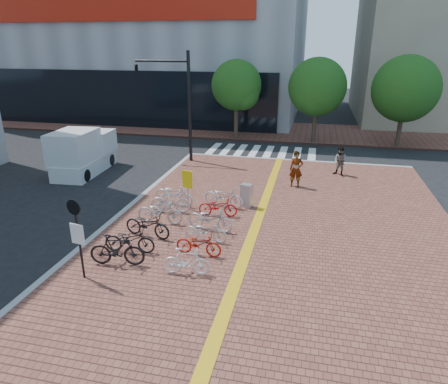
% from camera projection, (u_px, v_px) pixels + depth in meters
% --- Properties ---
extents(ground, '(120.00, 120.00, 0.00)m').
position_uv_depth(ground, '(198.00, 242.00, 15.29)').
color(ground, black).
rests_on(ground, ground).
extents(sidewalk, '(14.00, 34.00, 0.15)m').
position_uv_depth(sidewalk, '(256.00, 341.00, 10.07)').
color(sidewalk, brown).
rests_on(sidewalk, ground).
extents(tactile_strip, '(0.40, 34.00, 0.01)m').
position_uv_depth(tactile_strip, '(217.00, 333.00, 10.25)').
color(tactile_strip, gold).
rests_on(tactile_strip, sidewalk).
extents(kerb_west, '(0.25, 34.00, 0.15)m').
position_uv_depth(kerb_west, '(16.00, 304.00, 11.53)').
color(kerb_west, gray).
rests_on(kerb_west, ground).
extents(kerb_north, '(14.00, 0.25, 0.15)m').
position_uv_depth(kerb_north, '(295.00, 161.00, 25.60)').
color(kerb_north, gray).
rests_on(kerb_north, ground).
extents(far_sidewalk, '(70.00, 8.00, 0.15)m').
position_uv_depth(far_sidewalk, '(266.00, 131.00, 34.46)').
color(far_sidewalk, brown).
rests_on(far_sidewalk, ground).
extents(crosswalk, '(7.50, 4.00, 0.01)m').
position_uv_depth(crosswalk, '(261.00, 152.00, 27.98)').
color(crosswalk, silver).
rests_on(crosswalk, ground).
extents(street_trees, '(16.20, 4.60, 6.35)m').
position_uv_depth(street_trees, '(332.00, 89.00, 28.76)').
color(street_trees, '#38281E').
rests_on(street_trees, far_sidewalk).
extents(bike_0, '(1.92, 0.80, 1.12)m').
position_uv_depth(bike_0, '(117.00, 250.00, 13.25)').
color(bike_0, black).
rests_on(bike_0, sidewalk).
extents(bike_1, '(1.88, 0.81, 0.96)m').
position_uv_depth(bike_1, '(130.00, 240.00, 14.10)').
color(bike_1, black).
rests_on(bike_1, sidewalk).
extents(bike_2, '(2.01, 0.98, 1.01)m').
position_uv_depth(bike_2, '(147.00, 224.00, 15.23)').
color(bike_2, black).
rests_on(bike_2, sidewalk).
extents(bike_3, '(1.94, 0.70, 1.01)m').
position_uv_depth(bike_3, '(160.00, 212.00, 16.41)').
color(bike_3, '#B1B1B6').
rests_on(bike_3, sidewalk).
extents(bike_4, '(1.82, 0.72, 1.06)m').
position_uv_depth(bike_4, '(170.00, 201.00, 17.43)').
color(bike_4, silver).
rests_on(bike_4, sidewalk).
extents(bike_5, '(2.10, 1.09, 1.05)m').
position_uv_depth(bike_5, '(174.00, 194.00, 18.31)').
color(bike_5, silver).
rests_on(bike_5, sidewalk).
extents(bike_6, '(1.59, 0.62, 0.93)m').
position_uv_depth(bike_6, '(186.00, 261.00, 12.72)').
color(bike_6, white).
rests_on(bike_6, sidewalk).
extents(bike_7, '(1.68, 0.66, 0.87)m').
position_uv_depth(bike_7, '(199.00, 244.00, 13.92)').
color(bike_7, '#B0190C').
rests_on(bike_7, sidewalk).
extents(bike_8, '(1.64, 0.62, 0.85)m').
position_uv_depth(bike_8, '(206.00, 231.00, 14.90)').
color(bike_8, silver).
rests_on(bike_8, sidewalk).
extents(bike_9, '(1.97, 0.91, 1.00)m').
position_uv_depth(bike_9, '(210.00, 218.00, 15.78)').
color(bike_9, '#B5B6BA').
rests_on(bike_9, sidewalk).
extents(bike_10, '(1.71, 0.70, 0.88)m').
position_uv_depth(bike_10, '(218.00, 206.00, 17.11)').
color(bike_10, red).
rests_on(bike_10, sidewalk).
extents(bike_11, '(1.97, 1.00, 0.99)m').
position_uv_depth(bike_11, '(224.00, 196.00, 18.08)').
color(bike_11, silver).
rests_on(bike_11, sidewalk).
extents(pedestrian_a, '(0.72, 0.50, 1.88)m').
position_uv_depth(pedestrian_a, '(296.00, 169.00, 20.49)').
color(pedestrian_a, gray).
rests_on(pedestrian_a, sidewalk).
extents(pedestrian_b, '(0.98, 0.91, 1.61)m').
position_uv_depth(pedestrian_b, '(340.00, 161.00, 22.33)').
color(pedestrian_b, '#474B5A').
rests_on(pedestrian_b, sidewalk).
extents(utility_box, '(0.57, 0.48, 1.07)m').
position_uv_depth(utility_box, '(246.00, 196.00, 18.06)').
color(utility_box, '#B1B0B5').
rests_on(utility_box, sidewalk).
extents(yellow_sign, '(0.49, 0.18, 1.82)m').
position_uv_depth(yellow_sign, '(187.00, 183.00, 17.49)').
color(yellow_sign, '#B7B7BC').
rests_on(yellow_sign, sidewalk).
extents(notice_sign, '(0.49, 0.15, 2.68)m').
position_uv_depth(notice_sign, '(77.00, 230.00, 12.10)').
color(notice_sign, black).
rests_on(notice_sign, sidewalk).
extents(traffic_light_pole, '(3.56, 1.37, 6.64)m').
position_uv_depth(traffic_light_pole, '(165.00, 86.00, 24.20)').
color(traffic_light_pole, black).
rests_on(traffic_light_pole, sidewalk).
extents(box_truck, '(2.22, 4.62, 2.61)m').
position_uv_depth(box_truck, '(83.00, 152.00, 23.11)').
color(box_truck, silver).
rests_on(box_truck, ground).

